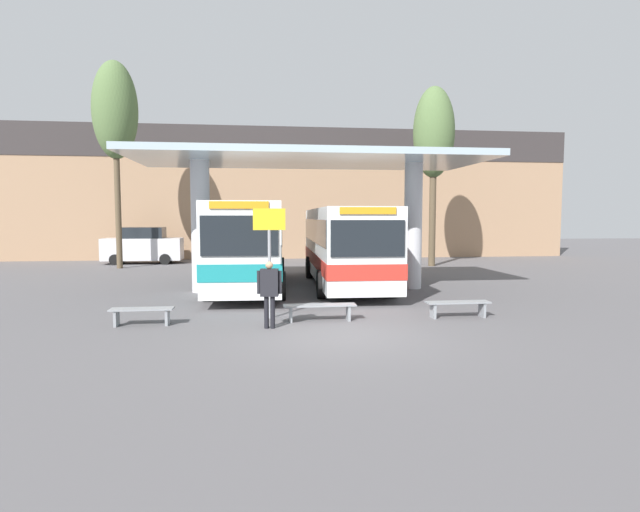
# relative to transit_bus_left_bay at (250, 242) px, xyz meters

# --- Properties ---
(ground_plane) EXTENTS (100.00, 100.00, 0.00)m
(ground_plane) POSITION_rel_transit_bus_left_bay_xyz_m (2.33, -8.48, -1.86)
(ground_plane) COLOR #565456
(townhouse_backdrop) EXTENTS (40.00, 0.58, 8.96)m
(townhouse_backdrop) POSITION_rel_transit_bus_left_bay_xyz_m (2.33, 14.19, 3.36)
(townhouse_backdrop) COLOR #9E7A5B
(townhouse_backdrop) RESTS_ON ground_plane
(station_canopy) EXTENTS (13.30, 5.78, 5.22)m
(station_canopy) POSITION_rel_transit_bus_left_bay_xyz_m (2.33, -0.93, 2.67)
(station_canopy) COLOR silver
(station_canopy) RESTS_ON ground_plane
(transit_bus_left_bay) EXTENTS (3.08, 10.40, 3.36)m
(transit_bus_left_bay) POSITION_rel_transit_bus_left_bay_xyz_m (0.00, 0.00, 0.00)
(transit_bus_left_bay) COLOR white
(transit_bus_left_bay) RESTS_ON ground_plane
(transit_bus_center_bay) EXTENTS (3.00, 10.36, 3.19)m
(transit_bus_center_bay) POSITION_rel_transit_bus_left_bay_xyz_m (3.88, 0.05, -0.08)
(transit_bus_center_bay) COLOR white
(transit_bus_center_bay) RESTS_ON ground_plane
(waiting_bench_near_pillar) EXTENTS (2.00, 0.44, 0.46)m
(waiting_bench_near_pillar) POSITION_rel_transit_bus_left_bay_xyz_m (2.02, -6.81, -1.51)
(waiting_bench_near_pillar) COLOR gray
(waiting_bench_near_pillar) RESTS_ON ground_plane
(waiting_bench_mid_platform) EXTENTS (1.82, 0.44, 0.46)m
(waiting_bench_mid_platform) POSITION_rel_transit_bus_left_bay_xyz_m (5.98, -6.81, -1.52)
(waiting_bench_mid_platform) COLOR gray
(waiting_bench_mid_platform) RESTS_ON ground_plane
(waiting_bench_far_platform) EXTENTS (1.62, 0.44, 0.46)m
(waiting_bench_far_platform) POSITION_rel_transit_bus_left_bay_xyz_m (-2.69, -6.81, -1.52)
(waiting_bench_far_platform) COLOR gray
(waiting_bench_far_platform) RESTS_ON ground_plane
(info_sign_platform) EXTENTS (0.90, 0.09, 3.09)m
(info_sign_platform) POSITION_rel_transit_bus_left_bay_xyz_m (0.67, -6.27, 0.34)
(info_sign_platform) COLOR gray
(info_sign_platform) RESTS_ON ground_plane
(pedestrian_waiting) EXTENTS (0.64, 0.30, 1.73)m
(pedestrian_waiting) POSITION_rel_transit_bus_left_bay_xyz_m (0.64, -7.56, -0.81)
(pedestrian_waiting) COLOR black
(pedestrian_waiting) RESTS_ON ground_plane
(poplar_tree_behind_left) EXTENTS (2.41, 2.41, 11.34)m
(poplar_tree_behind_left) POSITION_rel_transit_bus_left_bay_xyz_m (-7.39, 8.63, 6.71)
(poplar_tree_behind_left) COLOR brown
(poplar_tree_behind_left) RESTS_ON ground_plane
(poplar_tree_behind_right) EXTENTS (2.36, 2.36, 10.31)m
(poplar_tree_behind_right) POSITION_rel_transit_bus_left_bay_xyz_m (10.38, 7.80, 5.71)
(poplar_tree_behind_right) COLOR brown
(poplar_tree_behind_right) RESTS_ON ground_plane
(parked_car_street) EXTENTS (4.70, 2.05, 2.24)m
(parked_car_street) POSITION_rel_transit_bus_left_bay_xyz_m (-6.76, 11.52, -0.79)
(parked_car_street) COLOR silver
(parked_car_street) RESTS_ON ground_plane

